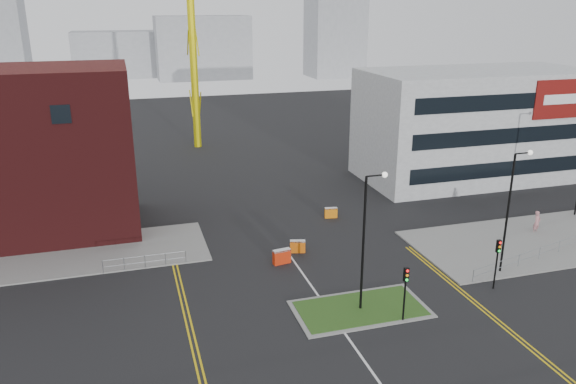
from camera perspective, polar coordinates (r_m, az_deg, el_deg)
The scene contains 23 objects.
pavement_left at distance 47.91m, azimuth -25.36°, elevation -6.32°, with size 28.00×8.00×0.12m, color slate.
pavement_right at distance 52.17m, azimuth 25.20°, elevation -4.31°, with size 24.00×10.00×0.12m, color slate.
island_kerb at distance 37.31m, azimuth 7.35°, elevation -11.70°, with size 8.60×4.60×0.08m, color slate.
grass_island at distance 37.30m, azimuth 7.35°, elevation -11.68°, with size 8.00×4.00×0.12m, color #274B19.
office_block at distance 66.42m, azimuth 18.44°, elevation 6.53°, with size 25.00×12.20×12.00m.
streetlamp_island at distance 35.01m, azimuth 8.04°, elevation -4.02°, with size 1.46×0.36×9.18m.
streetlamp_right_near at distance 42.68m, azimuth 21.76°, elevation -1.02°, with size 1.46×0.36×9.18m.
traffic_light_island at distance 35.32m, azimuth 11.86°, elevation -9.13°, with size 0.28×0.33×3.65m.
traffic_light_right at distance 40.91m, azimuth 20.53°, elevation -6.00°, with size 0.28×0.33×3.65m.
railing_left at distance 43.23m, azimuth -14.34°, elevation -6.68°, with size 6.05×0.05×1.10m.
railing_right at distance 49.26m, azimuth 25.87°, elevation -4.81°, with size 19.05×5.05×1.10m.
centre_line at distance 32.05m, azimuth 8.39°, elevation -17.45°, with size 0.15×30.00×0.01m, color silver.
yellow_left_a at distance 36.57m, azimuth -10.40°, elevation -12.61°, with size 0.12×24.00×0.01m, color gold.
yellow_left_b at distance 36.59m, azimuth -9.92°, elevation -12.56°, with size 0.12×24.00×0.01m, color gold.
yellow_right_a at distance 39.24m, azimuth 18.84°, elevation -11.07°, with size 0.12×20.00×0.01m, color gold.
yellow_right_b at distance 39.40m, azimuth 19.20°, elevation -10.98°, with size 0.12×20.00×0.01m, color gold.
skyline_b at distance 153.21m, azimuth -8.65°, elevation 14.30°, with size 24.00×12.00×16.00m, color gray.
skyline_c at distance 156.93m, azimuth 4.83°, elevation 16.73°, with size 14.00×12.00×28.00m, color gray.
skyline_d at distance 161.85m, azimuth -15.63°, elevation 13.35°, with size 30.00×12.00×12.00m, color gray.
pedestrian at distance 52.69m, azimuth 23.97°, elevation -2.81°, with size 0.73×0.48×1.99m, color #C07C81.
barrier_left at distance 42.79m, azimuth -0.64°, elevation -6.51°, with size 1.41×0.65×1.14m.
barrier_mid at distance 44.66m, azimuth 0.98°, elevation -5.49°, with size 1.27×0.71×1.02m.
barrier_right at distance 51.89m, azimuth 4.38°, elevation -2.07°, with size 1.21×0.58×0.97m.
Camera 1 is at (-11.56, -21.31, 18.72)m, focal length 35.00 mm.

